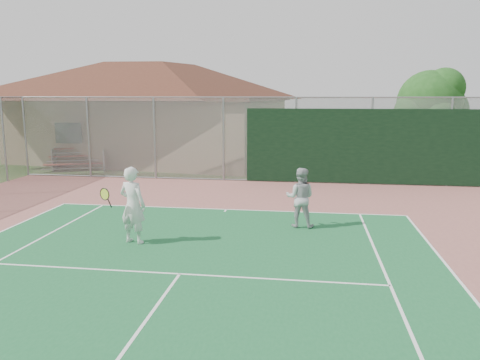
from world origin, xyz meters
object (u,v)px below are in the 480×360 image
bleachers (79,158)px  tree (431,105)px  player_white_front (132,206)px  clubhouse (153,102)px  player_grey_back (300,198)px

bleachers → tree: (16.65, 1.39, 2.62)m
tree → player_white_front: tree is taller
clubhouse → tree: clubhouse is taller
clubhouse → player_white_front: clubhouse is taller
tree → bleachers: bearing=-175.2°
tree → player_white_front: (-9.72, -12.20, -2.21)m
clubhouse → player_white_front: bearing=-65.0°
clubhouse → bleachers: 5.66m
tree → player_grey_back: size_ratio=2.94×
player_white_front → clubhouse: bearing=-58.0°
player_white_front → player_grey_back: size_ratio=1.15×
clubhouse → player_grey_back: bearing=-48.7°
bleachers → player_white_front: bearing=-79.8°
bleachers → tree: size_ratio=0.68×
clubhouse → bleachers: size_ratio=4.85×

